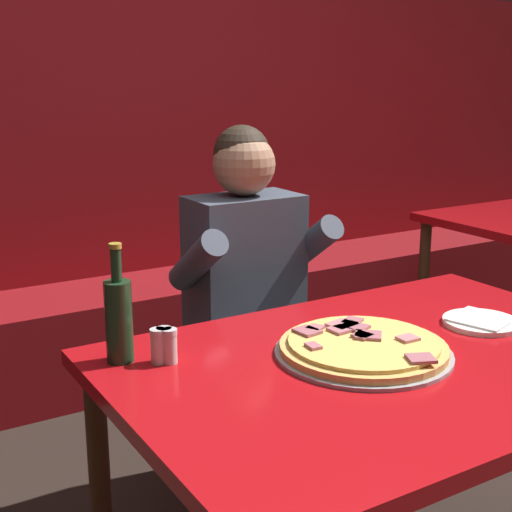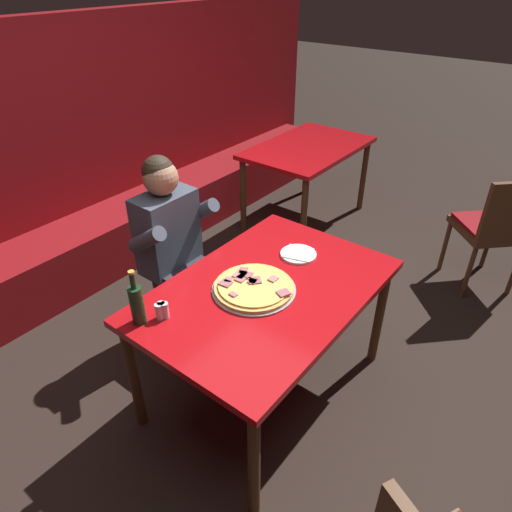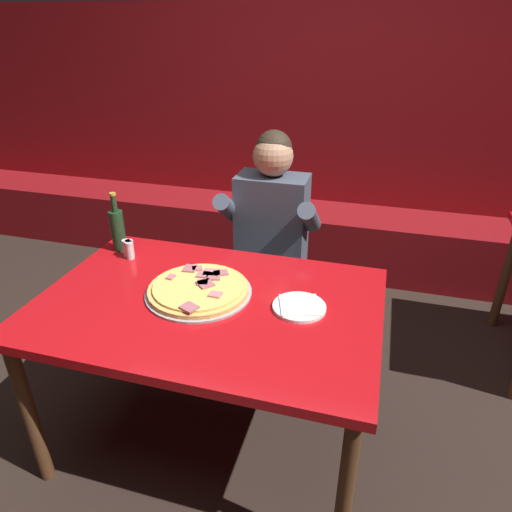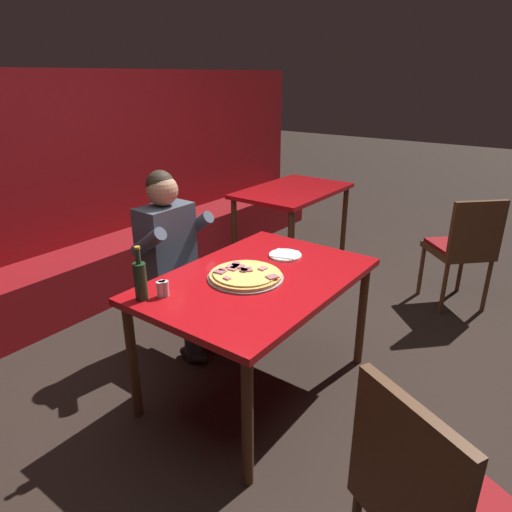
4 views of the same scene
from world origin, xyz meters
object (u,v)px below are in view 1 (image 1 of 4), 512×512
main_dining_table (391,385)px  pizza (363,348)px  shaker_red_pepper_flakes (164,346)px  diner_seated_blue_shirt (257,297)px  shaker_black_pepper (170,348)px  beer_bottle (119,318)px  shaker_parmesan (158,348)px  plate_white_paper (481,322)px

main_dining_table → pizza: (-0.06, 0.05, 0.10)m
shaker_red_pepper_flakes → diner_seated_blue_shirt: size_ratio=0.07×
shaker_black_pepper → diner_seated_blue_shirt: bearing=42.1°
shaker_red_pepper_flakes → main_dining_table: bearing=-27.8°
beer_bottle → shaker_parmesan: (0.07, -0.06, -0.07)m
main_dining_table → shaker_black_pepper: 0.56m
beer_bottle → shaker_parmesan: 0.12m
main_dining_table → plate_white_paper: size_ratio=6.53×
main_dining_table → beer_bottle: 0.69m
main_dining_table → plate_white_paper: (0.36, 0.05, 0.09)m
pizza → plate_white_paper: pizza is taller
shaker_parmesan → diner_seated_blue_shirt: bearing=40.1°
plate_white_paper → beer_bottle: size_ratio=0.72×
shaker_black_pepper → diner_seated_blue_shirt: size_ratio=0.07×
plate_white_paper → beer_bottle: (-0.95, 0.27, 0.10)m
plate_white_paper → shaker_black_pepper: shaker_black_pepper is taller
shaker_red_pepper_flakes → diner_seated_blue_shirt: diner_seated_blue_shirt is taller
pizza → shaker_black_pepper: shaker_black_pepper is taller
pizza → shaker_red_pepper_flakes: shaker_red_pepper_flakes is taller
beer_bottle → main_dining_table: bearing=-28.7°
beer_bottle → shaker_red_pepper_flakes: bearing=-32.9°
beer_bottle → shaker_red_pepper_flakes: (0.09, -0.06, -0.07)m
pizza → shaker_parmesan: bearing=154.7°
shaker_parmesan → shaker_red_pepper_flakes: 0.02m
diner_seated_blue_shirt → beer_bottle: bearing=-146.9°
pizza → plate_white_paper: (0.42, 0.00, -0.01)m
plate_white_paper → shaker_parmesan: 0.90m
plate_white_paper → diner_seated_blue_shirt: (-0.31, 0.69, -0.07)m
main_dining_table → diner_seated_blue_shirt: size_ratio=1.07×
plate_white_paper → shaker_red_pepper_flakes: size_ratio=2.44×
pizza → diner_seated_blue_shirt: size_ratio=0.34×
plate_white_paper → shaker_red_pepper_flakes: shaker_red_pepper_flakes is taller
main_dining_table → shaker_parmesan: shaker_parmesan is taller
beer_bottle → diner_seated_blue_shirt: (0.64, 0.42, -0.17)m
main_dining_table → shaker_red_pepper_flakes: 0.57m
main_dining_table → shaker_parmesan: (-0.51, 0.26, 0.12)m
pizza → shaker_parmesan: (-0.45, 0.21, 0.02)m
pizza → shaker_red_pepper_flakes: (-0.44, 0.21, 0.02)m
shaker_black_pepper → shaker_parmesan: size_ratio=1.00×
diner_seated_blue_shirt → shaker_red_pepper_flakes: bearing=-139.2°
plate_white_paper → shaker_black_pepper: (-0.85, 0.20, 0.03)m
shaker_black_pepper → shaker_red_pepper_flakes: bearing=114.9°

